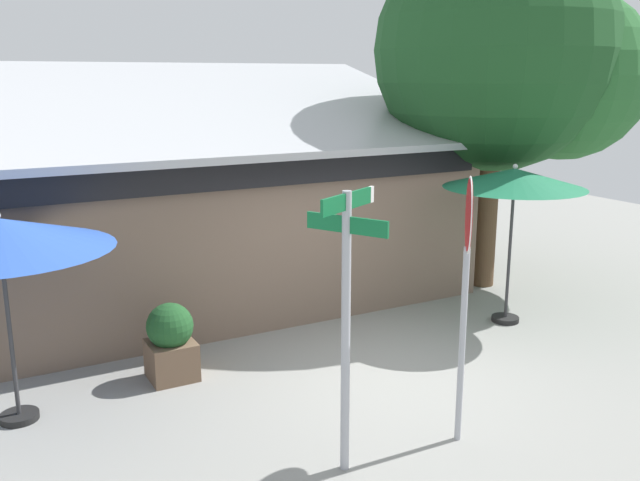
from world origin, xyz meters
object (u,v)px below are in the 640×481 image
object	(u,v)px
patio_umbrella_forest_green_center	(514,180)
sidewalk_planter	(171,341)
shade_tree	(513,58)
street_sign_post	(346,303)
stop_sign	(467,260)

from	to	relation	value
patio_umbrella_forest_green_center	sidewalk_planter	world-z (taller)	patio_umbrella_forest_green_center
shade_tree	sidewalk_planter	world-z (taller)	shade_tree
street_sign_post	shade_tree	world-z (taller)	shade_tree
patio_umbrella_forest_green_center	street_sign_post	bearing A→B (deg)	-151.38
shade_tree	stop_sign	bearing A→B (deg)	-137.03
stop_sign	sidewalk_planter	xyz separation A→B (m)	(-2.30, 3.04, -1.53)
shade_tree	sidewalk_planter	size ratio (longest dim) A/B	6.27
street_sign_post	sidewalk_planter	world-z (taller)	street_sign_post
street_sign_post	shade_tree	size ratio (longest dim) A/B	0.44
patio_umbrella_forest_green_center	shade_tree	distance (m)	2.83
street_sign_post	stop_sign	size ratio (longest dim) A/B	0.98
sidewalk_planter	patio_umbrella_forest_green_center	bearing A→B (deg)	-5.16
patio_umbrella_forest_green_center	shade_tree	world-z (taller)	shade_tree
stop_sign	sidewalk_planter	bearing A→B (deg)	127.08
patio_umbrella_forest_green_center	shade_tree	bearing A→B (deg)	49.79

